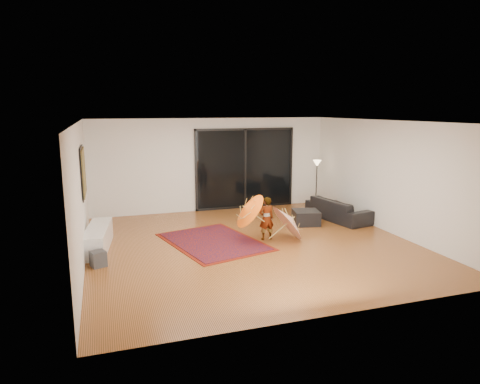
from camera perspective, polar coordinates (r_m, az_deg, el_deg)
name	(u,v)px	position (r m, az deg, el deg)	size (l,w,h in m)	color
floor	(252,244)	(9.59, 1.61, -6.98)	(7.00, 7.00, 0.00)	#AC5F2F
ceiling	(253,122)	(9.12, 1.71, 9.36)	(7.00, 7.00, 0.00)	white
wall_back	(212,165)	(12.57, -3.71, 3.65)	(7.00, 7.00, 0.00)	silver
wall_front	(336,226)	(6.15, 12.69, -4.49)	(7.00, 7.00, 0.00)	silver
wall_left	(81,195)	(8.75, -20.49, -0.32)	(7.00, 7.00, 0.00)	silver
wall_right	(389,177)	(10.93, 19.23, 1.92)	(7.00, 7.00, 0.00)	silver
sliding_door	(245,168)	(12.84, 0.66, 3.15)	(3.06, 0.07, 2.40)	black
painting	(83,172)	(9.68, -20.17, 2.55)	(0.04, 1.28, 1.08)	black
media_console	(98,238)	(9.70, -18.40, -5.85)	(0.43, 1.73, 0.48)	white
speaker	(98,259)	(8.69, -18.38, -8.45)	(0.26, 0.26, 0.30)	#424244
persian_rug	(214,242)	(9.75, -3.54, -6.62)	(2.38, 2.90, 0.02)	#5F1308
sofa	(338,209)	(11.90, 12.94, -2.26)	(1.94, 0.76, 0.57)	black
ottoman	(306,217)	(11.28, 8.79, -3.37)	(0.65, 0.65, 0.37)	black
floor_lamp	(317,170)	(13.15, 10.21, 2.89)	(0.25, 0.25, 1.44)	black
child	(266,218)	(9.81, 3.54, -3.53)	(0.37, 0.24, 1.00)	#999999
parasol_orange	(244,211)	(9.52, 0.58, -2.51)	(0.67, 0.88, 0.90)	#FA600D
parasol_white	(293,218)	(9.91, 7.10, -3.43)	(0.73, 0.96, 0.99)	white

